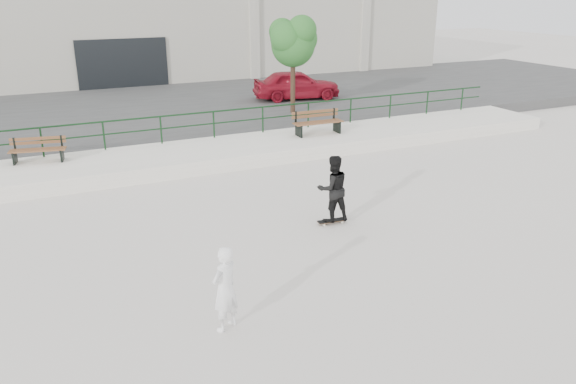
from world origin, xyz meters
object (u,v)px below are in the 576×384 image
bench_left (38,150)px  tree (294,40)px  skateboard (332,221)px  standing_skater (333,189)px  red_car (296,84)px  seated_skater (225,289)px  bench_right (317,123)px

bench_left → tree: tree is taller
skateboard → standing_skater: size_ratio=0.45×
skateboard → red_car: bearing=72.1°
bench_left → seated_skater: 11.26m
tree → bench_left: bearing=-162.4°
bench_left → bench_right: bench_right is taller
tree → seated_skater: 16.89m
bench_right → tree: bearing=78.8°
red_car → skateboard: (-5.73, -13.83, -1.17)m
tree → skateboard: (-4.18, -11.00, -3.64)m
red_car → bench_left: bearing=128.2°
tree → skateboard: 12.32m
bench_left → seated_skater: (2.58, -10.97, -0.08)m
bench_left → standing_skater: standing_skater is taller
seated_skater → bench_right: bearing=-154.7°
skateboard → seated_skater: seated_skater is taller
bench_right → tree: size_ratio=0.47×
bench_right → tree: 5.00m
bench_left → bench_right: (9.96, -0.62, 0.06)m
red_car → skateboard: red_car is taller
red_car → skateboard: 15.01m
seated_skater → standing_skater: bearing=-169.7°
bench_left → red_car: size_ratio=0.41×
bench_right → standing_skater: standing_skater is taller
bench_left → tree: bearing=29.6°
standing_skater → seated_skater: size_ratio=1.08×
bench_right → standing_skater: size_ratio=1.13×
tree → red_car: tree is taller
bench_right → red_car: size_ratio=0.46×
red_car → bench_right: bearing=171.7°
bench_left → seated_skater: size_ratio=1.10×
bench_right → skateboard: size_ratio=2.52×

